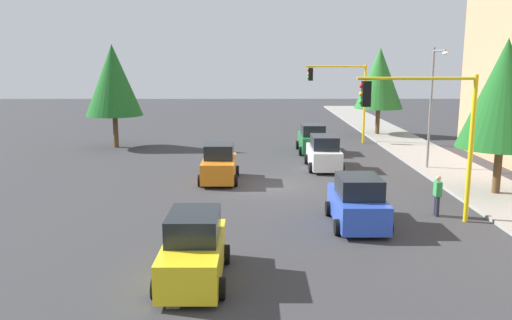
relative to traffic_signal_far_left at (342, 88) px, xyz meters
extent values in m
plane|color=#353538|center=(14.00, -5.74, -4.20)|extent=(120.00, 120.00, 0.00)
cube|color=gray|center=(9.00, 4.76, -4.13)|extent=(80.00, 4.00, 0.15)
cube|color=silver|center=(26.30, -8.74, -4.20)|extent=(2.20, 0.36, 0.01)
cone|color=silver|center=(25.00, -8.74, -4.20)|extent=(0.01, 1.10, 1.10)
cylinder|color=yellow|center=(0.00, 1.76, -1.22)|extent=(0.18, 0.18, 5.96)
cylinder|color=yellow|center=(0.00, -0.49, 1.61)|extent=(0.12, 4.50, 0.12)
cube|color=black|center=(0.00, -2.38, 1.03)|extent=(0.36, 0.32, 0.96)
sphere|color=red|center=(0.00, -2.56, 1.33)|extent=(0.18, 0.18, 0.18)
sphere|color=yellow|center=(0.00, -2.56, 1.03)|extent=(0.18, 0.18, 0.18)
sphere|color=green|center=(0.00, -2.56, 0.73)|extent=(0.18, 0.18, 0.18)
cylinder|color=yellow|center=(20.00, 1.76, -1.32)|extent=(0.18, 0.18, 5.78)
cylinder|color=yellow|center=(20.00, -0.49, 1.42)|extent=(0.12, 4.50, 0.12)
cube|color=black|center=(20.00, -2.38, 0.84)|extent=(0.36, 0.32, 0.96)
sphere|color=red|center=(20.00, -2.56, 1.14)|extent=(0.18, 0.18, 0.18)
sphere|color=yellow|center=(20.00, -2.56, 0.84)|extent=(0.18, 0.18, 0.18)
sphere|color=green|center=(20.00, -2.56, 0.54)|extent=(0.18, 0.18, 0.18)
cylinder|color=slate|center=(10.00, 3.46, -0.70)|extent=(0.14, 0.14, 7.00)
cylinder|color=slate|center=(10.90, 3.46, 2.60)|extent=(1.80, 0.10, 0.10)
ellipsoid|color=silver|center=(11.80, 3.46, 2.45)|extent=(0.56, 0.28, 0.20)
cylinder|color=brown|center=(-4.00, 3.76, -2.96)|extent=(0.36, 0.36, 2.49)
cone|color=#28752D|center=(-4.00, 3.76, 0.59)|extent=(3.99, 3.99, 4.99)
cylinder|color=brown|center=(2.00, -16.74, -2.93)|extent=(0.36, 0.36, 2.54)
cone|color=#1E6023|center=(2.00, -16.74, 0.67)|extent=(4.06, 4.06, 5.08)
cylinder|color=brown|center=(16.00, 4.76, -2.95)|extent=(0.36, 0.36, 2.50)
cone|color=#1E6023|center=(16.00, 4.76, 0.59)|extent=(4.00, 4.00, 5.00)
cube|color=#1E7238|center=(4.10, -2.62, -3.51)|extent=(4.11, 1.71, 1.05)
cube|color=black|center=(4.30, -2.62, -2.61)|extent=(2.14, 1.50, 0.76)
cylinder|color=black|center=(2.82, -3.53, -3.90)|extent=(0.60, 0.20, 0.60)
cylinder|color=black|center=(2.82, -1.70, -3.90)|extent=(0.60, 0.20, 0.60)
cylinder|color=black|center=(5.37, -3.53, -3.90)|extent=(0.60, 0.20, 0.60)
cylinder|color=black|center=(5.37, -1.70, -3.90)|extent=(0.60, 0.20, 0.60)
cube|color=orange|center=(12.94, -8.47, -3.51)|extent=(3.74, 1.68, 1.05)
cube|color=black|center=(12.75, -8.47, -2.61)|extent=(1.95, 1.48, 0.76)
cylinder|color=black|center=(14.10, -7.58, -3.90)|extent=(0.60, 0.20, 0.60)
cylinder|color=black|center=(14.10, -9.37, -3.90)|extent=(0.60, 0.20, 0.60)
cylinder|color=black|center=(11.77, -7.58, -3.90)|extent=(0.60, 0.20, 0.60)
cylinder|color=black|center=(11.77, -9.37, -3.90)|extent=(0.60, 0.20, 0.60)
cube|color=white|center=(9.58, -2.54, -3.51)|extent=(4.15, 1.65, 1.05)
cube|color=black|center=(9.79, -2.54, -2.61)|extent=(2.16, 1.46, 0.76)
cylinder|color=black|center=(8.29, -3.43, -3.90)|extent=(0.60, 0.20, 0.60)
cylinder|color=black|center=(8.29, -1.65, -3.90)|extent=(0.60, 0.20, 0.60)
cylinder|color=black|center=(10.87, -3.43, -3.90)|extent=(0.60, 0.20, 0.60)
cylinder|color=black|center=(10.87, -1.65, -3.90)|extent=(0.60, 0.20, 0.60)
cube|color=yellow|center=(25.58, -8.38, -3.51)|extent=(4.06, 1.65, 1.05)
cube|color=black|center=(25.37, -8.38, -2.61)|extent=(2.11, 1.45, 0.76)
cylinder|color=black|center=(26.84, -7.50, -3.90)|extent=(0.60, 0.20, 0.60)
cylinder|color=black|center=(26.84, -9.26, -3.90)|extent=(0.60, 0.20, 0.60)
cylinder|color=black|center=(24.32, -7.50, -3.90)|extent=(0.60, 0.20, 0.60)
cylinder|color=black|center=(24.32, -9.26, -3.90)|extent=(0.60, 0.20, 0.60)
cube|color=blue|center=(20.40, -2.64, -3.51)|extent=(3.95, 1.78, 1.05)
cube|color=black|center=(20.59, -2.64, -2.61)|extent=(2.05, 1.56, 0.76)
cylinder|color=black|center=(19.17, -3.59, -3.90)|extent=(0.60, 0.20, 0.60)
cylinder|color=black|center=(19.17, -1.69, -3.90)|extent=(0.60, 0.20, 0.60)
cylinder|color=black|center=(21.62, -3.59, -3.90)|extent=(0.60, 0.20, 0.60)
cylinder|color=black|center=(21.62, -1.69, -3.90)|extent=(0.60, 0.20, 0.60)
cylinder|color=#262638|center=(19.32, 0.86, -3.78)|extent=(0.16, 0.16, 0.85)
cylinder|color=#262638|center=(19.12, 0.86, -3.78)|extent=(0.16, 0.16, 0.85)
cube|color=green|center=(19.22, 0.86, -3.05)|extent=(0.40, 0.24, 0.60)
sphere|color=tan|center=(19.22, 0.86, -2.61)|extent=(0.22, 0.22, 0.22)
camera|label=1|loc=(39.99, -6.61, 2.13)|focal=36.85mm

